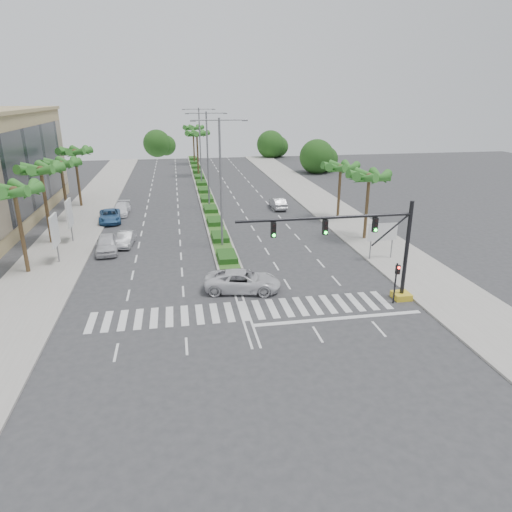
{
  "coord_description": "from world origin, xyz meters",
  "views": [
    {
      "loc": [
        -4.04,
        -27.76,
        13.94
      ],
      "look_at": [
        1.29,
        2.57,
        3.0
      ],
      "focal_mm": 32.0,
      "sensor_mm": 36.0,
      "label": 1
    }
  ],
  "objects_px": {
    "car_crossing": "(243,281)",
    "car_parked_c": "(110,216)",
    "car_right": "(278,203)",
    "car_parked_b": "(126,239)",
    "car_parked_a": "(107,244)",
    "car_parked_d": "(121,209)"
  },
  "relations": [
    {
      "from": "car_parked_a",
      "to": "car_parked_c",
      "type": "relative_size",
      "value": 0.93
    },
    {
      "from": "car_parked_a",
      "to": "car_parked_b",
      "type": "relative_size",
      "value": 1.19
    },
    {
      "from": "car_parked_c",
      "to": "car_crossing",
      "type": "relative_size",
      "value": 0.91
    },
    {
      "from": "car_parked_b",
      "to": "car_right",
      "type": "xyz_separation_m",
      "value": [
        17.92,
        12.26,
        0.06
      ]
    },
    {
      "from": "car_parked_d",
      "to": "car_crossing",
      "type": "relative_size",
      "value": 0.83
    },
    {
      "from": "car_parked_d",
      "to": "car_parked_b",
      "type": "bearing_deg",
      "value": -79.96
    },
    {
      "from": "car_parked_b",
      "to": "car_crossing",
      "type": "height_order",
      "value": "car_crossing"
    },
    {
      "from": "car_crossing",
      "to": "car_right",
      "type": "height_order",
      "value": "car_crossing"
    },
    {
      "from": "car_parked_c",
      "to": "car_crossing",
      "type": "bearing_deg",
      "value": -67.16
    },
    {
      "from": "car_parked_c",
      "to": "car_crossing",
      "type": "height_order",
      "value": "car_crossing"
    },
    {
      "from": "car_parked_d",
      "to": "car_crossing",
      "type": "height_order",
      "value": "car_crossing"
    },
    {
      "from": "car_parked_c",
      "to": "car_parked_d",
      "type": "xyz_separation_m",
      "value": [
        0.91,
        3.47,
        -0.03
      ]
    },
    {
      "from": "car_parked_a",
      "to": "car_parked_c",
      "type": "bearing_deg",
      "value": 89.9
    },
    {
      "from": "car_parked_c",
      "to": "car_parked_d",
      "type": "distance_m",
      "value": 3.59
    },
    {
      "from": "car_crossing",
      "to": "car_parked_c",
      "type": "bearing_deg",
      "value": 40.63
    },
    {
      "from": "car_parked_a",
      "to": "car_crossing",
      "type": "relative_size",
      "value": 0.84
    },
    {
      "from": "car_parked_a",
      "to": "car_parked_d",
      "type": "bearing_deg",
      "value": 84.99
    },
    {
      "from": "car_parked_d",
      "to": "car_crossing",
      "type": "bearing_deg",
      "value": -63.47
    },
    {
      "from": "car_right",
      "to": "car_parked_a",
      "type": "bearing_deg",
      "value": 35.09
    },
    {
      "from": "car_parked_b",
      "to": "car_crossing",
      "type": "relative_size",
      "value": 0.71
    },
    {
      "from": "car_crossing",
      "to": "car_right",
      "type": "distance_m",
      "value": 26.38
    },
    {
      "from": "car_parked_c",
      "to": "car_right",
      "type": "xyz_separation_m",
      "value": [
        20.49,
        3.05,
        0.01
      ]
    }
  ]
}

